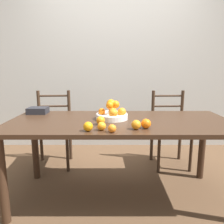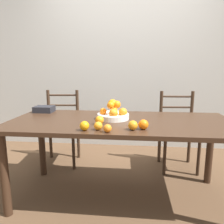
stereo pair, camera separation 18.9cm
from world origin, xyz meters
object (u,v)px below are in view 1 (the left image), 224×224
fruit_bowl (112,114)px  orange_loose_2 (112,128)px  book_stack (38,110)px  orange_loose_5 (102,126)px  orange_loose_1 (146,124)px  orange_loose_4 (88,127)px  orange_loose_3 (101,120)px  orange_loose_0 (136,125)px  chair_right (170,129)px  chair_left (54,129)px

fruit_bowl → orange_loose_2: 0.43m
book_stack → orange_loose_5: bearing=-42.5°
orange_loose_1 → fruit_bowl: bearing=129.1°
orange_loose_2 → orange_loose_4: (-0.18, 0.03, 0.01)m
orange_loose_1 → orange_loose_3: size_ratio=1.06×
fruit_bowl → book_stack: bearing=161.4°
orange_loose_0 → orange_loose_2: orange_loose_0 is taller
orange_loose_0 → orange_loose_3: (-0.28, 0.14, -0.00)m
fruit_bowl → orange_loose_2: fruit_bowl is taller
orange_loose_0 → chair_right: bearing=62.2°
orange_loose_0 → orange_loose_5: 0.26m
fruit_bowl → orange_loose_4: size_ratio=4.09×
orange_loose_0 → orange_loose_3: 0.31m
fruit_bowl → orange_loose_3: fruit_bowl is taller
orange_loose_3 → chair_right: (0.82, 0.88, -0.33)m
orange_loose_0 → orange_loose_2: 0.20m
orange_loose_2 → chair_left: size_ratio=0.06×
orange_loose_2 → orange_loose_4: 0.18m
fruit_bowl → orange_loose_0: (0.18, -0.35, -0.02)m
chair_left → chair_right: same height
book_stack → orange_loose_3: bearing=-34.6°
fruit_bowl → orange_loose_3: size_ratio=4.06×
chair_left → book_stack: (-0.03, -0.42, 0.32)m
orange_loose_3 → orange_loose_4: size_ratio=1.01×
chair_right → chair_left: bearing=176.8°
fruit_bowl → orange_loose_5: 0.38m
orange_loose_1 → orange_loose_2: orange_loose_1 is taller
orange_loose_3 → orange_loose_4: 0.21m
orange_loose_2 → orange_loose_5: (-0.08, 0.06, 0.00)m
orange_loose_2 → chair_left: 1.36m
orange_loose_3 → orange_loose_1: bearing=-18.1°
chair_left → orange_loose_1: bearing=-50.3°
orange_loose_5 → orange_loose_0: bearing=5.6°
orange_loose_1 → orange_loose_4: bearing=-170.3°
fruit_bowl → orange_loose_3: bearing=-115.0°
fruit_bowl → chair_left: size_ratio=0.31×
orange_loose_4 → orange_loose_5: bearing=13.2°
orange_loose_1 → orange_loose_5: (-0.34, -0.05, -0.01)m
orange_loose_4 → orange_loose_5: (0.10, 0.02, -0.00)m
orange_loose_4 → chair_left: (-0.56, 1.07, -0.33)m
fruit_bowl → orange_loose_5: (-0.08, -0.37, -0.02)m
orange_loose_2 → orange_loose_5: orange_loose_5 is taller
orange_loose_0 → orange_loose_4: 0.36m
orange_loose_2 → orange_loose_3: 0.24m
fruit_bowl → orange_loose_1: bearing=-50.9°
fruit_bowl → orange_loose_2: bearing=-90.1°
book_stack → orange_loose_4: bearing=-48.0°
orange_loose_4 → chair_left: chair_left is taller
orange_loose_1 → orange_loose_4: orange_loose_1 is taller
orange_loose_3 → orange_loose_5: bearing=-84.2°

